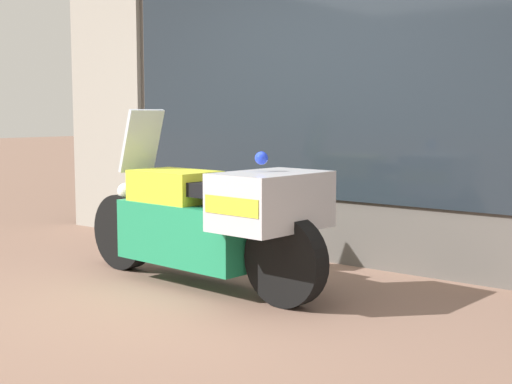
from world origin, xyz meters
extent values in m
plane|color=#7A5B4C|center=(0.00, 0.00, 0.00)|extent=(60.00, 60.00, 0.00)
cube|color=#56514C|center=(0.00, 2.00, 1.93)|extent=(6.73, 0.40, 3.86)
cube|color=gray|center=(-2.82, 2.03, 1.93)|extent=(1.08, 0.55, 3.86)
cube|color=#1E262D|center=(0.51, 1.79, 1.98)|extent=(5.42, 0.02, 2.86)
cube|color=slate|center=(0.47, 2.01, 0.28)|extent=(5.20, 0.30, 0.55)
cube|color=silver|center=(0.47, 2.15, 1.13)|extent=(5.20, 0.02, 1.21)
cube|color=beige|center=(0.47, 2.01, 1.73)|extent=(5.20, 0.30, 0.02)
cube|color=black|center=(-1.17, 2.01, 1.77)|extent=(0.18, 0.04, 0.06)
cube|color=maroon|center=(0.47, 2.01, 1.77)|extent=(0.18, 0.04, 0.06)
cube|color=yellow|center=(-0.76, 1.94, 0.69)|extent=(0.19, 0.04, 0.27)
cylinder|color=black|center=(-1.15, 0.54, 0.31)|extent=(0.62, 0.18, 0.62)
cylinder|color=black|center=(0.58, 0.44, 0.31)|extent=(0.62, 0.18, 0.62)
cube|color=#1E8456|center=(-0.33, 0.49, 0.39)|extent=(1.20, 0.55, 0.44)
cube|color=yellow|center=(-0.51, 0.50, 0.72)|extent=(0.67, 0.47, 0.26)
cube|color=black|center=(-0.06, 0.48, 0.74)|extent=(0.70, 0.40, 0.10)
cube|color=#B7B7BC|center=(0.45, 0.45, 0.70)|extent=(0.56, 0.79, 0.38)
cube|color=yellow|center=(0.45, 0.45, 0.70)|extent=(0.51, 0.80, 0.11)
cube|color=#B2BCC6|center=(-0.89, 0.53, 1.06)|extent=(0.20, 0.34, 0.49)
sphere|color=white|center=(-1.11, 0.54, 0.65)|extent=(0.14, 0.14, 0.14)
sphere|color=blue|center=(0.37, 0.45, 0.98)|extent=(0.09, 0.09, 0.09)
camera|label=1|loc=(3.31, -3.30, 1.28)|focal=50.00mm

